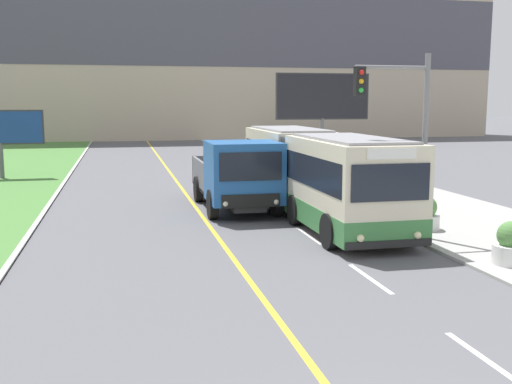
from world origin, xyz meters
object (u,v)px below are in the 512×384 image
(dump_truck, at_px, (239,177))
(planter_round_near, at_px, (511,245))
(billboard_large, at_px, (323,98))
(planter_round_second, at_px, (425,214))
(city_bus, at_px, (315,173))
(traffic_light_mast, at_px, (404,122))

(dump_truck, height_order, planter_round_near, dump_truck)
(billboard_large, xyz_separation_m, planter_round_second, (-3.47, -19.92, -3.72))
(city_bus, xyz_separation_m, billboard_large, (5.98, 16.56, 2.75))
(planter_round_near, bearing_deg, planter_round_second, 90.54)
(dump_truck, bearing_deg, traffic_light_mast, -56.08)
(city_bus, bearing_deg, planter_round_second, -53.29)
(planter_round_near, height_order, planter_round_second, planter_round_second)
(traffic_light_mast, xyz_separation_m, planter_round_second, (1.33, 1.00, -2.91))
(city_bus, xyz_separation_m, traffic_light_mast, (1.18, -4.37, 1.94))
(billboard_large, distance_m, planter_round_near, 24.67)
(city_bus, bearing_deg, dump_truck, 155.69)
(planter_round_near, bearing_deg, dump_truck, 120.19)
(billboard_large, xyz_separation_m, planter_round_near, (-3.43, -24.14, -3.72))
(planter_round_near, xyz_separation_m, planter_round_second, (-0.04, 4.22, -0.00))
(planter_round_second, bearing_deg, dump_truck, 138.19)
(city_bus, relative_size, traffic_light_mast, 2.29)
(traffic_light_mast, xyz_separation_m, billboard_large, (4.80, 20.92, 0.82))
(dump_truck, relative_size, planter_round_near, 6.19)
(traffic_light_mast, bearing_deg, city_bus, 105.07)
(billboard_large, bearing_deg, traffic_light_mast, -102.92)
(planter_round_near, bearing_deg, traffic_light_mast, 113.09)
(city_bus, distance_m, traffic_light_mast, 4.92)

